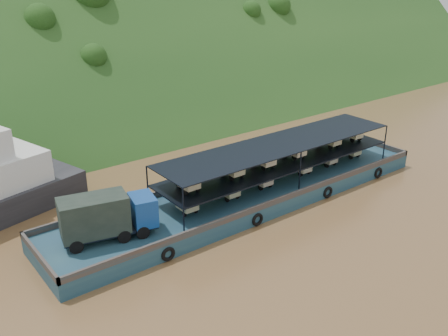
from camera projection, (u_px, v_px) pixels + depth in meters
ground at (266, 209)px, 40.92m from camera, size 160.00×160.00×0.00m
hillside at (87, 112)px, 67.26m from camera, size 140.00×39.60×39.60m
cargo_barge at (240, 194)px, 41.12m from camera, size 35.00×7.18×4.54m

